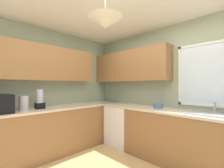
{
  "coord_description": "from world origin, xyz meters",
  "views": [
    {
      "loc": [
        1.39,
        -1.26,
        1.36
      ],
      "look_at": [
        -0.59,
        0.7,
        1.38
      ],
      "focal_mm": 24.2,
      "sensor_mm": 36.0,
      "label": 1
    }
  ],
  "objects": [
    {
      "name": "dishwasher",
      "position": [
        -0.91,
        1.35,
        0.44
      ],
      "size": [
        0.6,
        0.6,
        0.87
      ],
      "primitive_type": "cube",
      "color": "white",
      "rests_on": "ground_plane"
    },
    {
      "name": "counter_run_left",
      "position": [
        -1.57,
        0.0,
        0.46
      ],
      "size": [
        0.65,
        3.1,
        0.92
      ],
      "color": "olive",
      "rests_on": "ground_plane"
    },
    {
      "name": "sink_assembly",
      "position": [
        0.85,
        1.38,
        0.93
      ],
      "size": [
        0.67,
        0.4,
        0.19
      ],
      "color": "#9EA0A5",
      "rests_on": "counter_run_back"
    },
    {
      "name": "blender_appliance",
      "position": [
        -1.57,
        -0.23,
        1.08
      ],
      "size": [
        0.15,
        0.15,
        0.36
      ],
      "color": "black",
      "rests_on": "counter_run_left"
    },
    {
      "name": "kettle",
      "position": [
        -1.55,
        -0.51,
        1.05
      ],
      "size": [
        0.15,
        0.15,
        0.25
      ],
      "primitive_type": "cylinder",
      "color": "#B7B7BC",
      "rests_on": "counter_run_left"
    },
    {
      "name": "room_shell",
      "position": [
        -0.77,
        0.56,
        1.82
      ],
      "size": [
        3.87,
        3.49,
        2.62
      ],
      "color": "#9EAD8E",
      "rests_on": "ground_plane"
    },
    {
      "name": "bowl",
      "position": [
        -0.03,
        1.38,
        0.96
      ],
      "size": [
        0.18,
        0.18,
        0.09
      ],
      "primitive_type": "cylinder",
      "color": "#4C7099",
      "rests_on": "counter_run_back"
    },
    {
      "name": "counter_run_back",
      "position": [
        0.21,
        1.38,
        0.46
      ],
      "size": [
        2.96,
        0.65,
        0.92
      ],
      "color": "olive",
      "rests_on": "ground_plane"
    }
  ]
}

